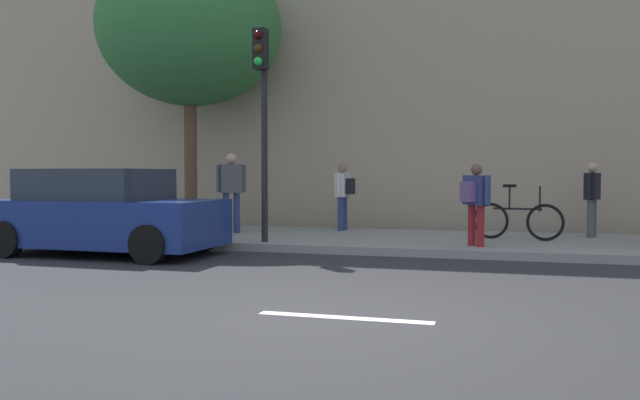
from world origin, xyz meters
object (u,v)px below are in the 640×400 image
Objects in this scene: pedestrian_in_light_jacket at (475,197)px; pedestrian_in_dark_shirt at (592,194)px; traffic_light at (262,99)px; parked_car_silver at (104,214)px; pedestrian_with_backpack at (343,191)px; street_tree at (190,28)px; pedestrian_in_red_top at (231,186)px; bicycle_leaning at (517,220)px.

pedestrian_in_light_jacket is 3.29m from pedestrian_in_dark_shirt.
traffic_light is 0.98× the size of parked_car_silver.
pedestrian_in_light_jacket reaches higher than parked_car_silver.
traffic_light is 2.62× the size of pedestrian_with_backpack.
street_tree is at bearing -178.76° from pedestrian_in_dark_shirt.
pedestrian_in_red_top is (-2.19, -1.34, 0.13)m from pedestrian_with_backpack.
pedestrian_in_red_top is 1.15× the size of pedestrian_in_dark_shirt.
pedestrian_with_backpack is 0.87× the size of pedestrian_in_red_top.
pedestrian_with_backpack is 5.52m from parked_car_silver.
traffic_light reaches higher than pedestrian_with_backpack.
pedestrian_in_dark_shirt reaches higher than pedestrian_with_backpack.
parked_car_silver is (-1.09, -3.09, -0.45)m from pedestrian_in_red_top.
traffic_light is 2.28× the size of pedestrian_in_red_top.
pedestrian_with_backpack is at bearing 178.59° from pedestrian_in_dark_shirt.
pedestrian_with_backpack is 1.03× the size of pedestrian_in_light_jacket.
street_tree reaches higher than pedestrian_with_backpack.
street_tree is 5.87m from parked_car_silver.
traffic_light reaches higher than pedestrian_in_dark_shirt.
pedestrian_with_backpack is 5.28m from pedestrian_in_dark_shirt.
pedestrian_in_red_top reaches higher than bicycle_leaning.
traffic_light is 2.71× the size of pedestrian_in_light_jacket.
pedestrian_in_dark_shirt is (6.08, 2.91, -1.82)m from traffic_light.
street_tree reaches higher than pedestrian_in_red_top.
traffic_light is at bearing 29.11° from parked_car_silver.
pedestrian_in_red_top is 3.31m from parked_car_silver.
pedestrian_in_dark_shirt reaches higher than bicycle_leaning.
traffic_light is 4.47m from street_tree.
pedestrian_with_backpack is at bearing 31.39° from pedestrian_in_red_top.
street_tree is 8.12m from pedestrian_in_light_jacket.
parked_car_silver is (-6.37, -1.85, -0.29)m from pedestrian_in_light_jacket.
street_tree is 4.35× the size of pedestrian_with_backpack.
traffic_light is 4.31m from pedestrian_in_light_jacket.
pedestrian_in_light_jacket is at bearing -39.87° from pedestrian_with_backpack.
pedestrian_in_light_jacket is 6.64m from parked_car_silver.
pedestrian_in_red_top is 7.57m from pedestrian_in_dark_shirt.
traffic_light is 2.76m from pedestrian_in_red_top.
pedestrian_with_backpack is 4.01m from pedestrian_in_light_jacket.
street_tree is 4.14m from pedestrian_in_red_top.
street_tree is 8.72m from bicycle_leaning.
bicycle_leaning is 7.84m from parked_car_silver.
street_tree is 9.78m from pedestrian_in_dark_shirt.
bicycle_leaning is at bearing 24.98° from parked_car_silver.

